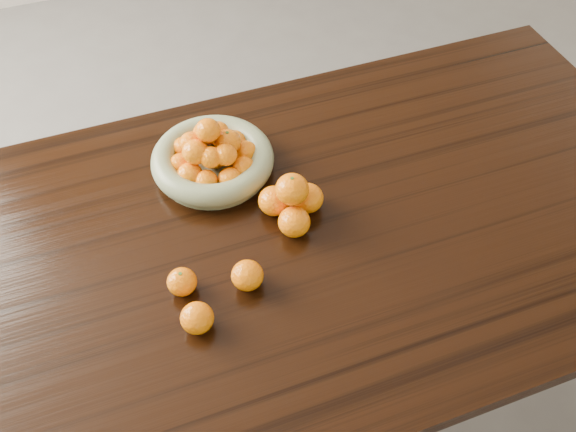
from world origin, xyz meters
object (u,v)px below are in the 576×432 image
object	(u,v)px
fruit_bowl	(213,157)
orange_pyramid	(292,202)
dining_table	(273,261)
loose_orange_0	(182,282)

from	to	relation	value
fruit_bowl	orange_pyramid	world-z (taller)	fruit_bowl
fruit_bowl	dining_table	bearing A→B (deg)	-75.76
dining_table	loose_orange_0	xyz separation A→B (m)	(-0.22, -0.07, 0.12)
dining_table	orange_pyramid	distance (m)	0.16
fruit_bowl	loose_orange_0	size ratio (longest dim) A/B	4.74
orange_pyramid	dining_table	bearing A→B (deg)	-146.99
dining_table	loose_orange_0	size ratio (longest dim) A/B	32.67
fruit_bowl	loose_orange_0	xyz separation A→B (m)	(-0.15, -0.31, -0.01)
dining_table	fruit_bowl	xyz separation A→B (m)	(-0.06, 0.24, 0.13)
loose_orange_0	fruit_bowl	bearing A→B (deg)	63.47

